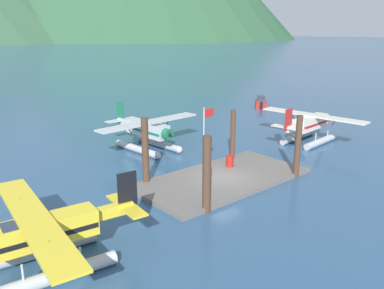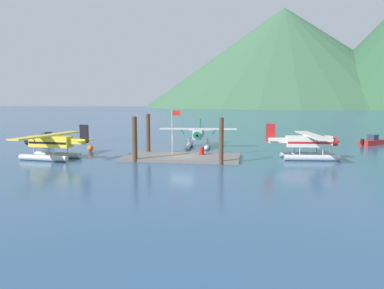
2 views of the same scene
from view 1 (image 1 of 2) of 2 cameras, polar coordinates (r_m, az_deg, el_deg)
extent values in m
plane|color=#2D5175|center=(29.21, 4.33, -5.12)|extent=(1200.00, 1200.00, 0.00)
cube|color=#66605B|center=(29.16, 4.33, -4.85)|extent=(12.65, 6.31, 0.30)
cylinder|color=#4C3323|center=(23.47, 2.10, -4.32)|extent=(0.51, 0.51, 4.71)
cylinder|color=#4C3323|center=(29.99, 14.77, -0.35)|extent=(0.45, 0.45, 4.67)
cylinder|color=#4C3323|center=(27.71, -6.63, -1.08)|extent=(0.48, 0.48, 4.83)
cylinder|color=#4C3323|center=(33.24, 5.81, 1.30)|extent=(0.41, 0.41, 4.24)
cylinder|color=silver|center=(27.96, 1.68, 0.04)|extent=(0.08, 0.08, 5.04)
cube|color=red|center=(27.75, 2.40, 4.51)|extent=(0.90, 0.03, 0.56)
sphere|color=gold|center=(27.37, 1.72, 5.21)|extent=(0.10, 0.10, 0.10)
cylinder|color=#AD1E19|center=(31.12, 5.39, -2.36)|extent=(0.58, 0.58, 0.88)
torus|color=#AD1E19|center=(31.12, 5.39, -2.36)|extent=(0.62, 0.62, 0.04)
sphere|color=orange|center=(26.21, -22.64, -8.01)|extent=(0.77, 0.77, 0.77)
cylinder|color=#B7BABF|center=(19.01, -18.98, -17.32)|extent=(5.64, 1.30, 0.64)
cylinder|color=#B7BABF|center=(21.12, -20.90, -13.96)|extent=(5.64, 1.30, 0.64)
cylinder|color=#B7BABF|center=(18.47, -22.90, -16.36)|extent=(0.10, 0.10, 0.70)
cylinder|color=#B7BABF|center=(18.92, -15.57, -14.79)|extent=(0.10, 0.10, 0.70)
cylinder|color=#B7BABF|center=(20.63, -24.39, -12.98)|extent=(0.10, 0.10, 0.70)
cylinder|color=#B7BABF|center=(21.04, -17.86, -11.69)|extent=(0.10, 0.10, 0.70)
cube|color=yellow|center=(19.28, -20.46, -11.42)|extent=(4.91, 1.80, 1.20)
cube|color=black|center=(19.33, -20.43, -11.69)|extent=(4.82, 1.81, 0.24)
cube|color=#283347|center=(18.97, -23.76, -11.15)|extent=(1.22, 1.18, 0.56)
cube|color=yellow|center=(18.94, -21.54, -9.79)|extent=(2.62, 10.49, 0.14)
cylinder|color=black|center=(17.16, -19.68, -13.62)|extent=(0.15, 0.63, 0.84)
cylinder|color=black|center=(21.06, -22.85, -8.31)|extent=(0.15, 0.63, 0.84)
cube|color=yellow|center=(20.09, -11.40, -9.23)|extent=(2.24, 0.70, 0.56)
cube|color=black|center=(20.07, -9.16, -6.48)|extent=(1.01, 0.24, 1.90)
cube|color=yellow|center=(20.33, -9.32, -8.49)|extent=(1.17, 3.27, 0.10)
cylinder|color=#B7BABF|center=(41.08, 14.76, 1.09)|extent=(5.63, 1.14, 0.64)
sphere|color=#B7BABF|center=(43.49, 16.58, 1.76)|extent=(0.64, 0.64, 0.64)
cylinder|color=#B7BABF|center=(39.98, 17.87, 0.44)|extent=(5.63, 1.14, 0.64)
sphere|color=#B7BABF|center=(42.45, 19.55, 1.16)|extent=(0.64, 0.64, 0.64)
cylinder|color=#B7BABF|center=(41.95, 15.63, 2.27)|extent=(0.10, 0.10, 0.70)
cylinder|color=#B7BABF|center=(39.90, 13.97, 1.71)|extent=(0.10, 0.10, 0.70)
cylinder|color=#B7BABF|center=(40.87, 18.70, 1.67)|extent=(0.10, 0.10, 0.70)
cylinder|color=#B7BABF|center=(38.77, 17.16, 1.05)|extent=(0.10, 0.10, 0.70)
cube|color=silver|center=(40.14, 16.47, 3.00)|extent=(4.89, 1.66, 1.20)
cube|color=#B21E1E|center=(40.16, 16.46, 2.86)|extent=(4.80, 1.68, 0.24)
cube|color=#283347|center=(41.02, 17.21, 3.68)|extent=(1.19, 1.15, 0.56)
cube|color=silver|center=(40.26, 16.74, 4.00)|extent=(2.33, 10.48, 0.14)
cylinder|color=#B21E1E|center=(41.35, 14.01, 4.02)|extent=(0.14, 0.63, 0.84)
cylinder|color=#B21E1E|center=(39.41, 19.53, 3.00)|extent=(0.14, 0.63, 0.84)
cylinder|color=#B21E1E|center=(42.51, 18.18, 3.56)|extent=(0.68, 1.01, 0.96)
cone|color=black|center=(42.91, 18.44, 3.64)|extent=(0.38, 0.39, 0.36)
cube|color=silver|center=(37.32, 14.14, 2.39)|extent=(2.23, 0.64, 0.56)
cube|color=#B21E1E|center=(36.37, 13.52, 3.46)|extent=(1.01, 0.21, 1.90)
cube|color=silver|center=(36.62, 13.53, 2.34)|extent=(1.08, 3.26, 0.10)
cylinder|color=#B7BABF|center=(37.42, -4.76, 0.13)|extent=(1.00, 5.63, 0.64)
sphere|color=#B7BABF|center=(35.39, -1.85, -0.74)|extent=(0.64, 0.64, 0.64)
cylinder|color=#B7BABF|center=(35.93, -7.82, -0.63)|extent=(1.00, 5.63, 0.64)
sphere|color=#B7BABF|center=(33.82, -4.95, -1.60)|extent=(0.64, 0.64, 0.64)
cylinder|color=#B7BABF|center=(36.36, -3.57, 0.78)|extent=(0.10, 0.10, 0.70)
cylinder|color=#B7BABF|center=(38.14, -5.95, 1.45)|extent=(0.10, 0.10, 0.70)
cylinder|color=#B7BABF|center=(34.83, -6.67, 0.03)|extent=(0.10, 0.10, 0.70)
cylinder|color=#B7BABF|center=(36.69, -8.99, 0.76)|extent=(0.10, 0.10, 0.70)
cube|color=silver|center=(36.25, -6.34, 2.22)|extent=(1.54, 4.87, 1.20)
cube|color=#196B47|center=(36.27, -6.33, 2.07)|extent=(1.56, 4.77, 0.24)
cube|color=#283347|center=(35.35, -5.26, 2.45)|extent=(1.12, 1.17, 0.56)
cube|color=silver|center=(35.86, -6.07, 3.18)|extent=(10.47, 2.06, 0.14)
cylinder|color=#196B47|center=(37.31, -3.42, 3.22)|extent=(0.63, 0.12, 0.84)
cylinder|color=#196B47|center=(34.65, -8.89, 2.06)|extent=(0.63, 0.12, 0.84)
cylinder|color=#196B47|center=(34.23, -3.52, 1.47)|extent=(1.00, 0.66, 0.96)
cone|color=black|center=(33.90, -3.01, 1.33)|extent=(0.38, 0.37, 0.36)
cube|color=silver|center=(38.76, -9.34, 3.16)|extent=(0.58, 2.22, 0.56)
cube|color=#196B47|center=(39.31, -10.16, 4.56)|extent=(0.18, 1.01, 1.90)
cube|color=silver|center=(39.38, -10.03, 3.48)|extent=(3.24, 1.00, 0.10)
cube|color=#B2231E|center=(58.34, 9.74, 5.72)|extent=(4.15, 3.90, 0.70)
sphere|color=#B2231E|center=(60.41, 9.68, 6.06)|extent=(0.70, 0.70, 0.70)
cube|color=#283347|center=(58.51, 9.76, 6.49)|extent=(1.63, 1.62, 0.80)
cube|color=black|center=(56.05, 9.82, 5.56)|extent=(0.48, 0.48, 0.80)
camera|label=2|loc=(33.48, 83.73, -6.02)|focal=33.88mm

